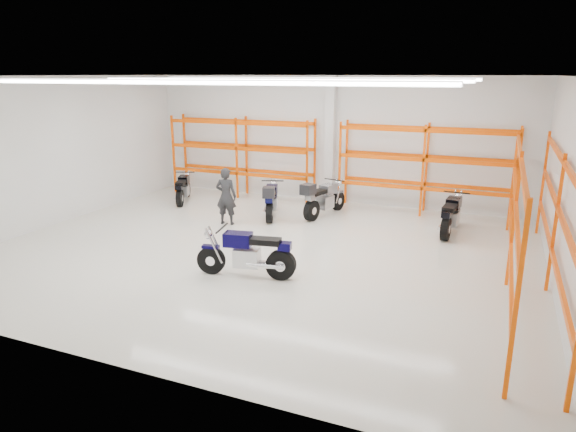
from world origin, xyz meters
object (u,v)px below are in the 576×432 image
at_px(motorcycle_back_c, 322,199).
at_px(structural_column, 330,141).
at_px(motorcycle_main, 250,255).
at_px(motorcycle_back_b, 271,201).
at_px(motorcycle_back_d, 451,216).
at_px(motorcycle_back_a, 183,189).
at_px(standing_man, 226,196).

bearing_deg(motorcycle_back_c, structural_column, 101.64).
xyz_separation_m(motorcycle_main, structural_column, (-0.59, 7.60, 1.71)).
bearing_deg(motorcycle_back_b, motorcycle_back_d, 4.43).
distance_m(motorcycle_back_a, motorcycle_back_b, 3.90).
bearing_deg(motorcycle_back_c, motorcycle_main, -88.31).
relative_size(motorcycle_main, motorcycle_back_a, 1.19).
distance_m(motorcycle_back_b, standing_man, 1.57).
height_order(motorcycle_back_a, structural_column, structural_column).
bearing_deg(motorcycle_main, standing_man, 126.16).
bearing_deg(motorcycle_main, motorcycle_back_d, 53.11).
distance_m(motorcycle_back_d, standing_man, 6.77).
distance_m(motorcycle_back_b, motorcycle_back_d, 5.60).
distance_m(motorcycle_back_c, motorcycle_back_d, 4.10).
height_order(motorcycle_back_d, standing_man, standing_man).
relative_size(motorcycle_back_a, standing_man, 1.11).
relative_size(motorcycle_back_b, structural_column, 0.50).
bearing_deg(motorcycle_back_c, motorcycle_back_b, -153.32).
xyz_separation_m(motorcycle_back_a, motorcycle_back_d, (9.42, -0.25, 0.05)).
height_order(motorcycle_back_a, standing_man, standing_man).
bearing_deg(structural_column, motorcycle_back_c, -78.36).
relative_size(motorcycle_back_a, motorcycle_back_b, 0.87).
distance_m(standing_man, structural_column, 4.69).
bearing_deg(motorcycle_back_b, standing_man, -129.40).
height_order(motorcycle_back_b, structural_column, structural_column).
bearing_deg(motorcycle_back_d, motorcycle_back_b, -175.57).
relative_size(motorcycle_back_b, motorcycle_back_c, 0.95).
height_order(motorcycle_main, standing_man, standing_man).
bearing_deg(motorcycle_back_c, standing_man, -141.86).
distance_m(motorcycle_back_a, standing_man, 3.44).
bearing_deg(structural_column, motorcycle_back_b, -110.94).
xyz_separation_m(motorcycle_main, motorcycle_back_b, (-1.66, 4.80, 0.03)).
relative_size(motorcycle_back_a, motorcycle_back_c, 0.83).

